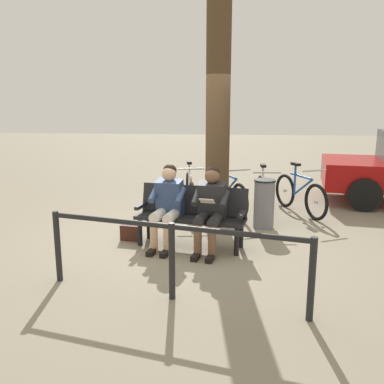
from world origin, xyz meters
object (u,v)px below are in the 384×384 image
Objects in this scene: bench at (192,211)px; tree_trunk at (218,106)px; bicycle_blue at (228,194)px; handbag at (131,233)px; person_reading at (211,205)px; person_companion at (167,202)px; bicycle_black at (300,194)px; bicycle_red at (190,192)px; bicycle_orange at (263,197)px; litter_bin at (264,204)px.

bench is 0.41× the size of tree_trunk.
handbag is at bearing -63.79° from bicycle_blue.
handbag is at bearing -3.75° from person_reading.
person_companion is 3.03m from bicycle_black.
bicycle_blue is at bearing 73.41° from bicycle_red.
bicycle_black and bicycle_orange have the same top height.
handbag is (0.60, -0.21, -0.54)m from person_companion.
bicycle_black is at bearing -114.33° from person_reading.
person_reading is 0.72× the size of bicycle_red.
tree_trunk is (-0.05, -1.29, 1.34)m from person_reading.
litter_bin is 0.53× the size of bicycle_black.
bicycle_orange is (-1.17, -1.71, -0.15)m from bench.
tree_trunk reaches higher than handbag.
bicycle_orange is 1.41m from bicycle_red.
tree_trunk is 2.42m from bicycle_black.
person_companion is at bearing -42.63° from bicycle_orange.
bicycle_red reaches higher than bench.
person_reading is at bearing 153.13° from bench.
bicycle_red is at bearing -72.17° from bench.
bench is at bearing -3.03° from bicycle_red.
tree_trunk is (-0.33, -1.07, 1.50)m from bench.
person_companion is at bearing -12.76° from bicycle_red.
bicycle_orange is at bearing 50.89° from bicycle_blue.
handbag is 0.07× the size of tree_trunk.
person_reading is 0.71× the size of bicycle_orange.
bench is 2.70m from bicycle_black.
tree_trunk reaches higher than bench.
tree_trunk is 2.41× the size of bicycle_red.
person_reading reaches higher than bicycle_red.
person_companion is at bearing 35.44° from litter_bin.
person_reading is 1.39m from handbag.
person_reading is at bearing -27.27° from bicycle_orange.
bicycle_blue is (-0.23, -2.11, -0.31)m from person_reading.
person_reading is at bearing 54.44° from litter_bin.
litter_bin is at bearing -113.99° from person_reading.
person_companion reaches higher than bicycle_orange.
bicycle_black is at bearing 80.13° from bicycle_red.
litter_bin is (-1.46, -1.04, -0.25)m from person_companion.
bicycle_red is (2.08, -0.02, 0.00)m from bicycle_black.
person_companion is at bearing 27.37° from bench.
bicycle_orange is at bearing -112.78° from bench.
bicycle_orange is at bearing -118.34° from person_companion.
tree_trunk is at bearing -84.80° from bicycle_black.
bicycle_black is (-1.86, -1.95, -0.15)m from bench.
person_companion is at bearing 160.97° from handbag.
bicycle_black is at bearing -125.50° from person_companion.
bicycle_red is at bearing -65.60° from person_reading.
person_reading is 0.30× the size of tree_trunk.
bicycle_red is (0.55, -0.91, -1.65)m from tree_trunk.
bicycle_blue and bicycle_red have the same top height.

